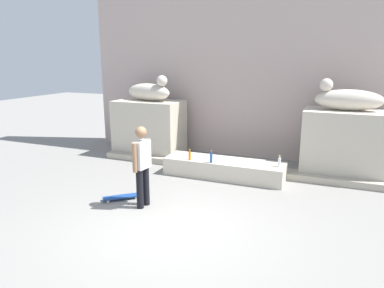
# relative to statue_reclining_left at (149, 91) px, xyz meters

# --- Properties ---
(ground_plane) EXTENTS (40.00, 40.00, 0.00)m
(ground_plane) POSITION_rel_statue_reclining_left_xyz_m (2.76, -4.22, -1.99)
(ground_plane) COLOR gray
(facade_wall) EXTENTS (10.34, 0.60, 6.59)m
(facade_wall) POSITION_rel_statue_reclining_left_xyz_m (2.76, 1.26, 1.30)
(facade_wall) COLOR #BEA8A1
(facade_wall) RESTS_ON ground_plane
(pedestal_left) EXTENTS (2.03, 1.23, 1.71)m
(pedestal_left) POSITION_rel_statue_reclining_left_xyz_m (-0.04, 0.01, -1.14)
(pedestal_left) COLOR beige
(pedestal_left) RESTS_ON ground_plane
(pedestal_right) EXTENTS (2.03, 1.23, 1.71)m
(pedestal_right) POSITION_rel_statue_reclining_left_xyz_m (5.56, 0.01, -1.14)
(pedestal_right) COLOR beige
(pedestal_right) RESTS_ON ground_plane
(statue_reclining_left) EXTENTS (1.69, 0.93, 0.78)m
(statue_reclining_left) POSITION_rel_statue_reclining_left_xyz_m (0.00, 0.00, 0.00)
(statue_reclining_left) COLOR beige
(statue_reclining_left) RESTS_ON pedestal_left
(statue_reclining_right) EXTENTS (1.63, 0.64, 0.78)m
(statue_reclining_right) POSITION_rel_statue_reclining_left_xyz_m (5.53, 0.01, 0.00)
(statue_reclining_right) COLOR beige
(statue_reclining_right) RESTS_ON pedestal_right
(ledge_block) EXTENTS (3.05, 0.86, 0.44)m
(ledge_block) POSITION_rel_statue_reclining_left_xyz_m (2.76, -1.17, -1.77)
(ledge_block) COLOR beige
(ledge_block) RESTS_ON ground_plane
(skater) EXTENTS (0.25, 0.54, 1.67)m
(skater) POSITION_rel_statue_reclining_left_xyz_m (1.79, -3.60, -1.07)
(skater) COLOR black
(skater) RESTS_ON ground_plane
(skateboard) EXTENTS (0.73, 0.68, 0.08)m
(skateboard) POSITION_rel_statue_reclining_left_xyz_m (1.18, -3.47, -1.93)
(skateboard) COLOR navy
(skateboard) RESTS_ON ground_plane
(bottle_clear) EXTENTS (0.07, 0.07, 0.28)m
(bottle_clear) POSITION_rel_statue_reclining_left_xyz_m (4.15, -1.20, -1.44)
(bottle_clear) COLOR silver
(bottle_clear) RESTS_ON ledge_block
(bottle_orange) EXTENTS (0.06, 0.06, 0.28)m
(bottle_orange) POSITION_rel_statue_reclining_left_xyz_m (1.94, -1.48, -1.44)
(bottle_orange) COLOR orange
(bottle_orange) RESTS_ON ledge_block
(bottle_blue) EXTENTS (0.07, 0.07, 0.31)m
(bottle_blue) POSITION_rel_statue_reclining_left_xyz_m (2.53, -1.51, -1.42)
(bottle_blue) COLOR #194C99
(bottle_blue) RESTS_ON ledge_block
(stair_step) EXTENTS (7.63, 0.50, 0.17)m
(stair_step) POSITION_rel_statue_reclining_left_xyz_m (2.76, -0.63, -1.90)
(stair_step) COLOR #A9A08F
(stair_step) RESTS_ON ground_plane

